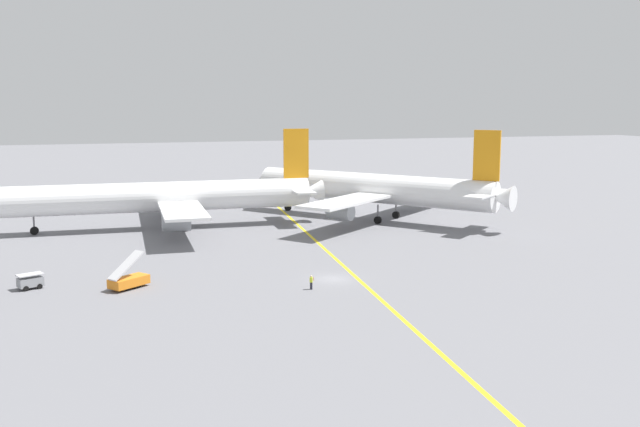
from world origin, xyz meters
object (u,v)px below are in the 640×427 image
(airliner_at_gate_left, at_px, (165,197))
(gse_stair_truck_yellow, at_px, (129,279))
(pushback_tug, at_px, (241,200))
(ground_crew_ramp_agent_by_cones, at_px, (311,282))
(airliner_being_pushed, at_px, (374,189))
(gse_baggage_cart_near_cluster, at_px, (30,281))

(airliner_at_gate_left, distance_m, gse_stair_truck_yellow, 38.32)
(gse_stair_truck_yellow, bearing_deg, pushback_tug, 67.14)
(ground_crew_ramp_agent_by_cones, bearing_deg, gse_stair_truck_yellow, 160.90)
(airliner_at_gate_left, relative_size, ground_crew_ramp_agent_by_cones, 33.60)
(pushback_tug, xyz_separation_m, ground_crew_ramp_agent_by_cones, (-5.49, -65.75, -0.44))
(airliner_at_gate_left, xyz_separation_m, gse_stair_truck_yellow, (-7.72, -37.30, -4.21))
(airliner_being_pushed, xyz_separation_m, ground_crew_ramp_agent_by_cones, (-24.49, -41.75, -4.71))
(gse_baggage_cart_near_cluster, relative_size, ground_crew_ramp_agent_by_cones, 1.91)
(airliner_being_pushed, bearing_deg, pushback_tug, 128.35)
(ground_crew_ramp_agent_by_cones, bearing_deg, gse_baggage_cart_near_cluster, 161.68)
(gse_baggage_cart_near_cluster, bearing_deg, airliner_being_pushed, 30.36)
(airliner_being_pushed, xyz_separation_m, pushback_tug, (-18.99, 24.01, -4.28))
(airliner_at_gate_left, bearing_deg, gse_baggage_cart_near_cluster, -118.11)
(airliner_at_gate_left, relative_size, pushback_tug, 6.33)
(pushback_tug, bearing_deg, airliner_being_pushed, -51.65)
(airliner_being_pushed, relative_size, ground_crew_ramp_agent_by_cones, 26.53)
(gse_stair_truck_yellow, xyz_separation_m, ground_crew_ramp_agent_by_cones, (19.39, -6.72, -0.18))
(gse_stair_truck_yellow, bearing_deg, airliner_at_gate_left, 78.30)
(gse_stair_truck_yellow, bearing_deg, gse_baggage_cart_near_cluster, 163.13)
(airliner_at_gate_left, distance_m, gse_baggage_cart_near_cluster, 38.92)
(pushback_tug, xyz_separation_m, gse_stair_truck_yellow, (-24.89, -59.04, -0.26))
(ground_crew_ramp_agent_by_cones, bearing_deg, airliner_being_pushed, 59.61)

